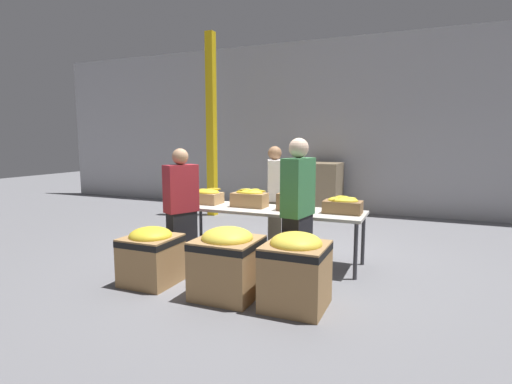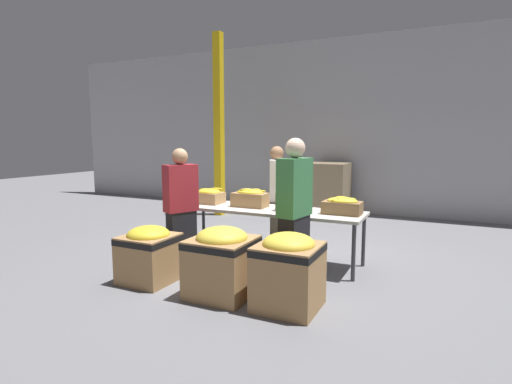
# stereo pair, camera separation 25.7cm
# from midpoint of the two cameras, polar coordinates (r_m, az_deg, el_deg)

# --- Properties ---
(ground_plane) EXTENTS (30.00, 30.00, 0.00)m
(ground_plane) POSITION_cam_midpoint_polar(r_m,az_deg,el_deg) (5.76, 0.35, -9.70)
(ground_plane) COLOR slate
(wall_back) EXTENTS (16.00, 0.08, 4.00)m
(wall_back) POSITION_cam_midpoint_polar(r_m,az_deg,el_deg) (9.61, 10.36, 9.18)
(wall_back) COLOR #A8A8AD
(wall_back) RESTS_ON ground_plane
(sorting_table) EXTENTS (2.67, 0.76, 0.74)m
(sorting_table) POSITION_cam_midpoint_polar(r_m,az_deg,el_deg) (5.59, 0.35, -2.88)
(sorting_table) COLOR beige
(sorting_table) RESTS_ON ground_plane
(banana_box_0) EXTENTS (0.41, 0.32, 0.24)m
(banana_box_0) POSITION_cam_midpoint_polar(r_m,az_deg,el_deg) (6.05, -8.17, -0.57)
(banana_box_0) COLOR tan
(banana_box_0) RESTS_ON sorting_table
(banana_box_1) EXTENTS (0.50, 0.27, 0.27)m
(banana_box_1) POSITION_cam_midpoint_polar(r_m,az_deg,el_deg) (5.71, -2.23, -0.84)
(banana_box_1) COLOR #A37A4C
(banana_box_1) RESTS_ON sorting_table
(banana_box_2) EXTENTS (0.42, 0.27, 0.30)m
(banana_box_2) POSITION_cam_midpoint_polar(r_m,az_deg,el_deg) (5.43, 4.00, -1.08)
(banana_box_2) COLOR olive
(banana_box_2) RESTS_ON sorting_table
(banana_box_3) EXTENTS (0.49, 0.29, 0.24)m
(banana_box_3) POSITION_cam_midpoint_polar(r_m,az_deg,el_deg) (5.31, 10.94, -1.82)
(banana_box_3) COLOR olive
(banana_box_3) RESTS_ON sorting_table
(volunteer_0) EXTENTS (0.38, 0.48, 1.59)m
(volunteer_0) POSITION_cam_midpoint_polar(r_m,az_deg,el_deg) (5.39, -11.95, -2.42)
(volunteer_0) COLOR black
(volunteer_0) RESTS_ON ground_plane
(volunteer_1) EXTENTS (0.30, 0.49, 1.72)m
(volunteer_1) POSITION_cam_midpoint_polar(r_m,az_deg,el_deg) (4.69, 4.44, -2.92)
(volunteer_1) COLOR black
(volunteer_1) RESTS_ON ground_plane
(volunteer_2) EXTENTS (0.36, 0.48, 1.60)m
(volunteer_2) POSITION_cam_midpoint_polar(r_m,az_deg,el_deg) (6.27, 1.49, -0.81)
(volunteer_2) COLOR #6B604C
(volunteer_2) RESTS_ON ground_plane
(donation_bin_0) EXTENTS (0.59, 0.59, 0.68)m
(donation_bin_0) POSITION_cam_midpoint_polar(r_m,az_deg,el_deg) (4.97, -16.20, -8.46)
(donation_bin_0) COLOR #A37A4C
(donation_bin_0) RESTS_ON ground_plane
(donation_bin_1) EXTENTS (0.66, 0.66, 0.77)m
(donation_bin_1) POSITION_cam_midpoint_polar(r_m,az_deg,el_deg) (4.41, -5.78, -9.65)
(donation_bin_1) COLOR #A37A4C
(donation_bin_1) RESTS_ON ground_plane
(donation_bin_2) EXTENTS (0.62, 0.62, 0.78)m
(donation_bin_2) POSITION_cam_midpoint_polar(r_m,az_deg,el_deg) (4.11, 3.89, -10.82)
(donation_bin_2) COLOR #A37A4C
(donation_bin_2) RESTS_ON ground_plane
(support_pillar) EXTENTS (0.18, 0.18, 4.00)m
(support_pillar) POSITION_cam_midpoint_polar(r_m,az_deg,el_deg) (8.99, -7.21, 9.36)
(support_pillar) COLOR yellow
(support_pillar) RESTS_ON ground_plane
(pallet_stack_0) EXTENTS (0.98, 0.98, 1.19)m
(pallet_stack_0) POSITION_cam_midpoint_polar(r_m,az_deg,el_deg) (9.04, 8.27, 0.34)
(pallet_stack_0) COLOR olive
(pallet_stack_0) RESTS_ON ground_plane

